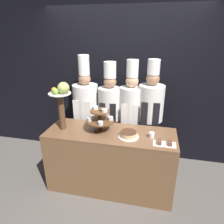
{
  "coord_description": "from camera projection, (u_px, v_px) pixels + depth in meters",
  "views": [
    {
      "loc": [
        0.53,
        -1.99,
        2.11
      ],
      "look_at": [
        0.0,
        0.41,
        1.13
      ],
      "focal_mm": 32.0,
      "sensor_mm": 36.0,
      "label": 1
    }
  ],
  "objects": [
    {
      "name": "ground_plane",
      "position": [
        105.0,
        201.0,
        2.69
      ],
      "size": [
        14.0,
        14.0,
        0.0
      ],
      "primitive_type": "plane",
      "color": "#5B5651"
    },
    {
      "name": "wall_back",
      "position": [
        123.0,
        78.0,
        3.32
      ],
      "size": [
        10.0,
        0.06,
        2.8
      ],
      "color": "black",
      "rests_on": "ground_plane"
    },
    {
      "name": "buffet_counter",
      "position": [
        110.0,
        160.0,
        2.81
      ],
      "size": [
        1.72,
        0.62,
        0.88
      ],
      "color": "brown",
      "rests_on": "ground_plane"
    },
    {
      "name": "tiered_stand",
      "position": [
        100.0,
        118.0,
        2.62
      ],
      "size": [
        0.37,
        0.37,
        0.33
      ],
      "color": "brown",
      "rests_on": "buffet_counter"
    },
    {
      "name": "fruit_pedestal",
      "position": [
        61.0,
        98.0,
        2.57
      ],
      "size": [
        0.29,
        0.29,
        0.66
      ],
      "color": "brown",
      "rests_on": "buffet_counter"
    },
    {
      "name": "cake_round",
      "position": [
        129.0,
        134.0,
        2.51
      ],
      "size": [
        0.26,
        0.26,
        0.08
      ],
      "color": "white",
      "rests_on": "buffet_counter"
    },
    {
      "name": "cup_white",
      "position": [
        152.0,
        135.0,
        2.5
      ],
      "size": [
        0.07,
        0.07,
        0.07
      ],
      "color": "white",
      "rests_on": "buffet_counter"
    },
    {
      "name": "cake_square_tray",
      "position": [
        165.0,
        143.0,
        2.35
      ],
      "size": [
        0.27,
        0.14,
        0.05
      ],
      "color": "white",
      "rests_on": "buffet_counter"
    },
    {
      "name": "chef_left",
      "position": [
        86.0,
        109.0,
        3.25
      ],
      "size": [
        0.4,
        0.4,
        1.8
      ],
      "color": "#38332D",
      "rests_on": "ground_plane"
    },
    {
      "name": "chef_center_left",
      "position": [
        110.0,
        112.0,
        3.18
      ],
      "size": [
        0.37,
        0.37,
        1.72
      ],
      "color": "#28282D",
      "rests_on": "ground_plane"
    },
    {
      "name": "chef_center_right",
      "position": [
        131.0,
        112.0,
        3.11
      ],
      "size": [
        0.35,
        0.35,
        1.75
      ],
      "color": "#38332D",
      "rests_on": "ground_plane"
    },
    {
      "name": "chef_right",
      "position": [
        150.0,
        113.0,
        3.04
      ],
      "size": [
        0.38,
        0.38,
        1.77
      ],
      "color": "#28282D",
      "rests_on": "ground_plane"
    }
  ]
}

